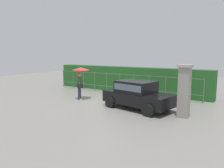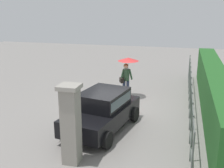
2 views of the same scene
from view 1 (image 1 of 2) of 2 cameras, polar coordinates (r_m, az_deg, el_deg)
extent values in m
plane|color=gray|center=(12.86, -2.59, -5.02)|extent=(40.00, 40.00, 0.00)
cube|color=black|center=(11.49, 6.85, -3.69)|extent=(3.94, 2.31, 0.60)
cube|color=black|center=(11.48, 6.31, -0.65)|extent=(2.14, 1.77, 0.60)
cube|color=#4C5B66|center=(11.47, 6.31, -0.55)|extent=(1.99, 1.76, 0.33)
cylinder|color=black|center=(11.57, 14.33, -5.23)|extent=(0.62, 0.29, 0.60)
cylinder|color=black|center=(10.18, 9.57, -6.90)|extent=(0.62, 0.29, 0.60)
cylinder|color=black|center=(12.95, 4.69, -3.58)|extent=(0.62, 0.29, 0.60)
cylinder|color=black|center=(11.73, -0.55, -4.79)|extent=(0.62, 0.29, 0.60)
cube|color=red|center=(13.05, 1.84, -1.55)|extent=(0.10, 0.21, 0.16)
cube|color=red|center=(12.27, -1.63, -2.17)|extent=(0.10, 0.21, 0.16)
cylinder|color=#2D3856|center=(13.96, -8.47, -2.26)|extent=(0.15, 0.15, 0.86)
cylinder|color=#2D3856|center=(13.77, -8.68, -2.40)|extent=(0.15, 0.15, 0.86)
cube|color=white|center=(14.02, -8.20, -3.83)|extent=(0.26, 0.10, 0.08)
cube|color=white|center=(13.83, -8.40, -4.00)|extent=(0.26, 0.10, 0.08)
cylinder|color=#2D4C33|center=(13.75, -8.64, 0.62)|extent=(0.34, 0.34, 0.58)
sphere|color=#DBAD89|center=(13.70, -8.67, 2.41)|extent=(0.22, 0.22, 0.22)
sphere|color=olive|center=(13.71, -8.80, 2.49)|extent=(0.25, 0.25, 0.25)
cylinder|color=#2D4C33|center=(13.94, -8.09, 0.85)|extent=(0.18, 0.24, 0.56)
cylinder|color=#2D4C33|center=(13.51, -8.55, 0.62)|extent=(0.18, 0.24, 0.56)
cylinder|color=#B2B2B7|center=(13.76, -8.18, 2.08)|extent=(0.02, 0.02, 0.77)
cone|color=red|center=(13.72, -8.22, 4.03)|extent=(1.04, 1.04, 0.17)
cube|color=black|center=(13.50, -8.40, -0.54)|extent=(0.38, 0.30, 0.24)
cube|color=gray|center=(10.35, 18.49, -2.15)|extent=(0.48, 0.48, 2.30)
cube|color=#9E998E|center=(10.22, 18.79, 4.55)|extent=(0.60, 0.60, 0.12)
cylinder|color=#59605B|center=(19.28, -12.68, 1.44)|extent=(0.05, 0.05, 1.50)
cylinder|color=#59605B|center=(18.48, -10.20, 1.23)|extent=(0.05, 0.05, 1.50)
cylinder|color=#59605B|center=(17.72, -7.51, 1.00)|extent=(0.05, 0.05, 1.50)
cylinder|color=#59605B|center=(16.99, -4.57, 0.74)|extent=(0.05, 0.05, 1.50)
cylinder|color=#59605B|center=(16.32, -1.39, 0.46)|extent=(0.05, 0.05, 1.50)
cylinder|color=#59605B|center=(15.71, 2.05, 0.16)|extent=(0.05, 0.05, 1.50)
cylinder|color=#59605B|center=(15.15, 5.76, -0.17)|extent=(0.05, 0.05, 1.50)
cylinder|color=#59605B|center=(14.66, 9.73, -0.52)|extent=(0.05, 0.05, 1.50)
cylinder|color=#59605B|center=(14.25, 13.95, -0.89)|extent=(0.05, 0.05, 1.50)
cylinder|color=#59605B|center=(13.92, 18.40, -1.27)|extent=(0.05, 0.05, 1.50)
cylinder|color=#59605B|center=(13.68, 23.04, -1.67)|extent=(0.05, 0.05, 1.50)
cube|color=#59605B|center=(15.63, 2.06, 2.59)|extent=(11.46, 0.03, 0.04)
cube|color=#59605B|center=(15.75, 2.04, -0.92)|extent=(11.46, 0.03, 0.04)
cube|color=#235B23|center=(16.51, 3.80, 1.24)|extent=(12.46, 0.90, 1.90)
camera|label=2|loc=(13.73, 52.98, 11.83)|focal=44.72mm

